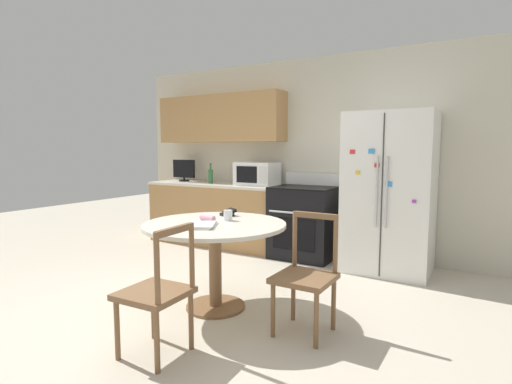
{
  "coord_description": "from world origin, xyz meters",
  "views": [
    {
      "loc": [
        2.25,
        -2.43,
        1.39
      ],
      "look_at": [
        0.17,
        1.15,
        0.95
      ],
      "focal_mm": 28.0,
      "sensor_mm": 36.0,
      "label": 1
    }
  ],
  "objects_px": {
    "oven_range": "(304,221)",
    "countertop_tv": "(184,170)",
    "wallet": "(228,213)",
    "counter_bottle": "(211,176)",
    "dining_chair_right": "(306,276)",
    "refrigerator": "(389,193)",
    "microwave": "(257,174)",
    "candle_glass": "(228,216)",
    "dining_chair_near": "(157,293)"
  },
  "relations": [
    {
      "from": "microwave",
      "to": "candle_glass",
      "type": "bearing_deg",
      "value": -67.54
    },
    {
      "from": "refrigerator",
      "to": "countertop_tv",
      "type": "relative_size",
      "value": 4.56
    },
    {
      "from": "dining_chair_right",
      "to": "wallet",
      "type": "relative_size",
      "value": 5.39
    },
    {
      "from": "counter_bottle",
      "to": "dining_chair_right",
      "type": "relative_size",
      "value": 0.32
    },
    {
      "from": "dining_chair_near",
      "to": "microwave",
      "type": "bearing_deg",
      "value": 15.11
    },
    {
      "from": "refrigerator",
      "to": "counter_bottle",
      "type": "bearing_deg",
      "value": 179.29
    },
    {
      "from": "refrigerator",
      "to": "wallet",
      "type": "bearing_deg",
      "value": -127.83
    },
    {
      "from": "microwave",
      "to": "countertop_tv",
      "type": "height_order",
      "value": "countertop_tv"
    },
    {
      "from": "dining_chair_right",
      "to": "refrigerator",
      "type": "bearing_deg",
      "value": -94.95
    },
    {
      "from": "microwave",
      "to": "candle_glass",
      "type": "height_order",
      "value": "microwave"
    },
    {
      "from": "microwave",
      "to": "dining_chair_right",
      "type": "relative_size",
      "value": 0.61
    },
    {
      "from": "counter_bottle",
      "to": "microwave",
      "type": "bearing_deg",
      "value": 6.66
    },
    {
      "from": "oven_range",
      "to": "dining_chair_right",
      "type": "height_order",
      "value": "oven_range"
    },
    {
      "from": "counter_bottle",
      "to": "wallet",
      "type": "relative_size",
      "value": 1.75
    },
    {
      "from": "refrigerator",
      "to": "dining_chair_near",
      "type": "xyz_separation_m",
      "value": [
        -0.92,
        -2.74,
        -0.47
      ]
    },
    {
      "from": "counter_bottle",
      "to": "dining_chair_right",
      "type": "height_order",
      "value": "counter_bottle"
    },
    {
      "from": "oven_range",
      "to": "dining_chair_right",
      "type": "xyz_separation_m",
      "value": [
        0.86,
        -1.97,
        -0.03
      ]
    },
    {
      "from": "oven_range",
      "to": "countertop_tv",
      "type": "relative_size",
      "value": 2.73
    },
    {
      "from": "counter_bottle",
      "to": "candle_glass",
      "type": "distance_m",
      "value": 2.32
    },
    {
      "from": "countertop_tv",
      "to": "wallet",
      "type": "relative_size",
      "value": 2.37
    },
    {
      "from": "microwave",
      "to": "dining_chair_near",
      "type": "bearing_deg",
      "value": -72.93
    },
    {
      "from": "countertop_tv",
      "to": "dining_chair_right",
      "type": "xyz_separation_m",
      "value": [
        2.93,
        -2.06,
        -0.65
      ]
    },
    {
      "from": "countertop_tv",
      "to": "wallet",
      "type": "height_order",
      "value": "countertop_tv"
    },
    {
      "from": "dining_chair_right",
      "to": "microwave",
      "type": "bearing_deg",
      "value": -50.78
    },
    {
      "from": "dining_chair_right",
      "to": "candle_glass",
      "type": "relative_size",
      "value": 9.55
    },
    {
      "from": "countertop_tv",
      "to": "candle_glass",
      "type": "xyz_separation_m",
      "value": [
        2.09,
        -1.87,
        -0.28
      ]
    },
    {
      "from": "refrigerator",
      "to": "counter_bottle",
      "type": "height_order",
      "value": "refrigerator"
    },
    {
      "from": "dining_chair_near",
      "to": "wallet",
      "type": "bearing_deg",
      "value": 9.86
    },
    {
      "from": "dining_chair_right",
      "to": "wallet",
      "type": "height_order",
      "value": "dining_chair_right"
    },
    {
      "from": "dining_chair_near",
      "to": "dining_chair_right",
      "type": "xyz_separation_m",
      "value": [
        0.72,
        0.83,
        0.0
      ]
    },
    {
      "from": "refrigerator",
      "to": "oven_range",
      "type": "distance_m",
      "value": 1.15
    },
    {
      "from": "microwave",
      "to": "wallet",
      "type": "xyz_separation_m",
      "value": [
        0.62,
        -1.63,
        -0.27
      ]
    },
    {
      "from": "refrigerator",
      "to": "dining_chair_near",
      "type": "height_order",
      "value": "refrigerator"
    },
    {
      "from": "dining_chair_right",
      "to": "candle_glass",
      "type": "bearing_deg",
      "value": -11.61
    },
    {
      "from": "refrigerator",
      "to": "dining_chair_right",
      "type": "relative_size",
      "value": 2.0
    },
    {
      "from": "dining_chair_near",
      "to": "refrigerator",
      "type": "bearing_deg",
      "value": -20.51
    },
    {
      "from": "counter_bottle",
      "to": "countertop_tv",
      "type": "bearing_deg",
      "value": 169.43
    },
    {
      "from": "counter_bottle",
      "to": "refrigerator",
      "type": "bearing_deg",
      "value": -0.71
    },
    {
      "from": "microwave",
      "to": "dining_chair_right",
      "type": "height_order",
      "value": "microwave"
    },
    {
      "from": "oven_range",
      "to": "microwave",
      "type": "relative_size",
      "value": 1.97
    },
    {
      "from": "countertop_tv",
      "to": "candle_glass",
      "type": "height_order",
      "value": "countertop_tv"
    },
    {
      "from": "dining_chair_right",
      "to": "wallet",
      "type": "xyz_separation_m",
      "value": [
        -0.98,
        0.4,
        0.35
      ]
    },
    {
      "from": "microwave",
      "to": "wallet",
      "type": "distance_m",
      "value": 1.77
    },
    {
      "from": "oven_range",
      "to": "countertop_tv",
      "type": "distance_m",
      "value": 2.16
    },
    {
      "from": "wallet",
      "to": "counter_bottle",
      "type": "bearing_deg",
      "value": 131.19
    },
    {
      "from": "refrigerator",
      "to": "dining_chair_near",
      "type": "bearing_deg",
      "value": -108.54
    },
    {
      "from": "microwave",
      "to": "wallet",
      "type": "height_order",
      "value": "microwave"
    },
    {
      "from": "counter_bottle",
      "to": "dining_chair_near",
      "type": "xyz_separation_m",
      "value": [
        1.61,
        -2.77,
        -0.58
      ]
    },
    {
      "from": "dining_chair_near",
      "to": "dining_chair_right",
      "type": "height_order",
      "value": "same"
    },
    {
      "from": "countertop_tv",
      "to": "oven_range",
      "type": "bearing_deg",
      "value": -2.48
    }
  ]
}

